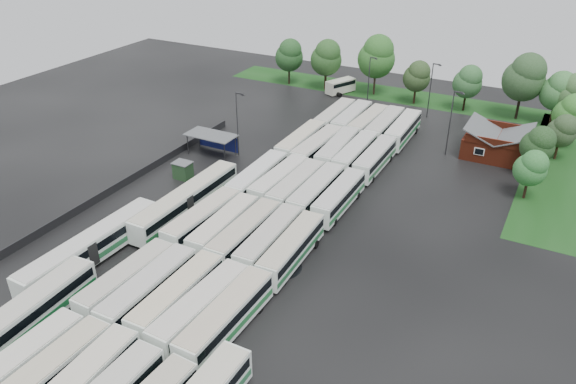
% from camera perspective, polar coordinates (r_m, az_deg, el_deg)
% --- Properties ---
extents(ground, '(160.00, 160.00, 0.00)m').
position_cam_1_polar(ground, '(69.11, -6.16, -5.66)').
color(ground, black).
rests_on(ground, ground).
extents(brick_building, '(10.07, 8.60, 5.39)m').
position_cam_1_polar(brick_building, '(97.20, 20.44, 4.44)').
color(brick_building, maroon).
rests_on(brick_building, ground).
extents(wash_shed, '(8.20, 4.20, 3.58)m').
position_cam_1_polar(wash_shed, '(92.37, -7.67, 5.57)').
color(wash_shed, '#2D2D30').
rests_on(wash_shed, ground).
extents(utility_hut, '(2.70, 2.20, 2.62)m').
position_cam_1_polar(utility_hut, '(85.72, -10.63, 2.20)').
color(utility_hut, '#1B371B').
rests_on(utility_hut, ground).
extents(grass_strip_north, '(80.00, 10.00, 0.01)m').
position_cam_1_polar(grass_strip_north, '(122.08, 11.84, 9.48)').
color(grass_strip_north, '#123D11').
rests_on(grass_strip_north, ground).
extents(grass_strip_east, '(10.00, 50.00, 0.01)m').
position_cam_1_polar(grass_strip_east, '(97.53, 25.98, 2.15)').
color(grass_strip_east, '#123D11').
rests_on(grass_strip_east, ground).
extents(west_fence, '(0.10, 50.00, 1.20)m').
position_cam_1_polar(west_fence, '(86.63, -15.58, 1.36)').
color(west_fence, '#2D2D30').
rests_on(west_fence, ground).
extents(bus_r0c0, '(3.00, 12.91, 3.58)m').
position_cam_1_polar(bus_r0c0, '(56.19, -25.69, -15.77)').
color(bus_r0c0, silver).
rests_on(bus_r0c0, ground).
extents(bus_r0c1, '(2.93, 12.86, 3.57)m').
position_cam_1_polar(bus_r0c1, '(54.35, -23.27, -16.89)').
color(bus_r0c1, silver).
rests_on(bus_r0c1, ground).
extents(bus_r1c0, '(3.07, 12.75, 3.53)m').
position_cam_1_polar(bus_r1c0, '(62.60, -16.03, -8.68)').
color(bus_r1c0, silver).
rests_on(bus_r1c0, ground).
extents(bus_r1c1, '(2.84, 13.06, 3.63)m').
position_cam_1_polar(bus_r1c1, '(60.76, -13.95, -9.57)').
color(bus_r1c1, silver).
rests_on(bus_r1c1, ground).
extents(bus_r1c2, '(2.85, 12.98, 3.61)m').
position_cam_1_polar(bus_r1c2, '(59.18, -11.17, -10.40)').
color(bus_r1c2, silver).
rests_on(bus_r1c2, ground).
extents(bus_r1c3, '(3.31, 13.30, 3.68)m').
position_cam_1_polar(bus_r1c3, '(57.32, -8.83, -11.60)').
color(bus_r1c3, silver).
rests_on(bus_r1c3, ground).
extents(bus_r1c4, '(2.99, 13.34, 3.70)m').
position_cam_1_polar(bus_r1c4, '(55.92, -6.31, -12.58)').
color(bus_r1c4, silver).
rests_on(bus_r1c4, ground).
extents(bus_r2c0, '(3.23, 13.08, 3.62)m').
position_cam_1_polar(bus_r2c0, '(71.21, -8.67, -2.82)').
color(bus_r2c0, silver).
rests_on(bus_r2c0, ground).
extents(bus_r2c1, '(2.95, 12.76, 3.54)m').
position_cam_1_polar(bus_r2c1, '(69.51, -6.51, -3.54)').
color(bus_r2c1, silver).
rests_on(bus_r2c1, ground).
extents(bus_r2c2, '(2.80, 13.08, 3.64)m').
position_cam_1_polar(bus_r2c2, '(67.82, -4.39, -4.27)').
color(bus_r2c2, silver).
rests_on(bus_r2c2, ground).
extents(bus_r2c3, '(3.13, 12.96, 3.59)m').
position_cam_1_polar(bus_r2c3, '(66.59, -1.89, -4.91)').
color(bus_r2c3, silver).
rests_on(bus_r2c3, ground).
extents(bus_r2c4, '(3.16, 12.96, 3.58)m').
position_cam_1_polar(bus_r2c4, '(65.07, 0.37, -5.78)').
color(bus_r2c4, silver).
rests_on(bus_r2c4, ground).
extents(bus_r3c0, '(3.07, 13.38, 3.71)m').
position_cam_1_polar(bus_r3c0, '(80.52, -3.11, 1.45)').
color(bus_r3c0, silver).
rests_on(bus_r3c0, ground).
extents(bus_r3c1, '(3.03, 12.82, 3.55)m').
position_cam_1_polar(bus_r3c1, '(79.62, -0.91, 1.09)').
color(bus_r3c1, silver).
rests_on(bus_r3c1, ground).
extents(bus_r3c2, '(2.83, 12.96, 3.60)m').
position_cam_1_polar(bus_r3c2, '(78.06, 0.86, 0.52)').
color(bus_r3c2, silver).
rests_on(bus_r3c2, ground).
extents(bus_r3c3, '(2.87, 13.16, 3.66)m').
position_cam_1_polar(bus_r3c3, '(76.84, 2.91, 0.02)').
color(bus_r3c3, silver).
rests_on(bus_r3c3, ground).
extents(bus_r3c4, '(2.78, 12.67, 3.52)m').
position_cam_1_polar(bus_r3c4, '(75.94, 5.21, -0.50)').
color(bus_r3c4, silver).
rests_on(bus_r3c4, ground).
extents(bus_r4c0, '(2.95, 13.33, 3.70)m').
position_cam_1_polar(bus_r4c0, '(91.88, 1.31, 5.05)').
color(bus_r4c0, silver).
rests_on(bus_r4c0, ground).
extents(bus_r4c1, '(3.27, 13.37, 3.70)m').
position_cam_1_polar(bus_r4c1, '(90.11, 3.02, 4.52)').
color(bus_r4c1, silver).
rests_on(bus_r4c1, ground).
extents(bus_r4c2, '(3.36, 13.19, 3.64)m').
position_cam_1_polar(bus_r4c2, '(89.49, 5.04, 4.25)').
color(bus_r4c2, silver).
rests_on(bus_r4c2, ground).
extents(bus_r4c3, '(2.92, 13.01, 3.61)m').
position_cam_1_polar(bus_r4c3, '(88.37, 6.83, 3.81)').
color(bus_r4c3, silver).
rests_on(bus_r4c3, ground).
extents(bus_r4c4, '(2.74, 12.70, 3.53)m').
position_cam_1_polar(bus_r4c4, '(87.47, 8.83, 3.37)').
color(bus_r4c4, silver).
rests_on(bus_r4c4, ground).
extents(bus_r5c0, '(2.90, 13.09, 3.64)m').
position_cam_1_polar(bus_r5c0, '(103.04, 4.77, 7.61)').
color(bus_r5c0, silver).
rests_on(bus_r5c0, ground).
extents(bus_r5c1, '(2.99, 13.31, 3.69)m').
position_cam_1_polar(bus_r5c1, '(102.03, 6.49, 7.32)').
color(bus_r5c1, silver).
rests_on(bus_r5c1, ground).
extents(bus_r5c2, '(3.10, 12.92, 3.58)m').
position_cam_1_polar(bus_r5c2, '(100.97, 8.14, 6.94)').
color(bus_r5c2, silver).
rests_on(bus_r5c2, ground).
extents(bus_r5c3, '(2.89, 13.36, 3.72)m').
position_cam_1_polar(bus_r5c3, '(99.77, 9.77, 6.59)').
color(bus_r5c3, silver).
rests_on(bus_r5c3, ground).
extents(bus_r5c4, '(3.07, 13.18, 3.65)m').
position_cam_1_polar(bus_r5c4, '(99.01, 11.59, 6.22)').
color(bus_r5c4, silver).
rests_on(bus_r5c4, ground).
extents(artic_bus_west_a, '(3.65, 19.86, 3.67)m').
position_cam_1_polar(artic_bus_west_a, '(60.67, -26.25, -12.14)').
color(artic_bus_west_a, silver).
rests_on(artic_bus_west_a, ground).
extents(artic_bus_west_b, '(3.05, 19.92, 3.69)m').
position_cam_1_polar(artic_bus_west_b, '(75.79, -10.25, -0.84)').
color(artic_bus_west_b, silver).
rests_on(artic_bus_west_b, ground).
extents(artic_bus_west_c, '(3.38, 19.78, 3.66)m').
position_cam_1_polar(artic_bus_west_c, '(69.10, -19.35, -5.30)').
color(artic_bus_west_c, silver).
rests_on(artic_bus_west_c, ground).
extents(minibus, '(4.96, 7.03, 2.89)m').
position_cam_1_polar(minibus, '(121.76, 5.36, 10.71)').
color(minibus, beige).
rests_on(minibus, ground).
extents(tree_north_0, '(6.13, 6.13, 10.15)m').
position_cam_1_polar(tree_north_0, '(125.85, 0.16, 13.76)').
color(tree_north_0, '#2C2318').
rests_on(tree_north_0, ground).
extents(tree_north_1, '(6.64, 6.64, 10.99)m').
position_cam_1_polar(tree_north_1, '(122.13, 3.95, 13.49)').
color(tree_north_1, '#321E11').
rests_on(tree_north_1, ground).
extents(tree_north_2, '(7.69, 7.69, 12.73)m').
position_cam_1_polar(tree_north_2, '(119.80, 9.03, 13.47)').
color(tree_north_2, '#37261C').
rests_on(tree_north_2, ground).
extents(tree_north_3, '(5.41, 5.41, 8.95)m').
position_cam_1_polar(tree_north_3, '(116.40, 13.01, 11.41)').
color(tree_north_3, '#301D12').
rests_on(tree_north_3, ground).
extents(tree_north_4, '(5.58, 5.58, 9.24)m').
position_cam_1_polar(tree_north_4, '(114.92, 17.85, 10.65)').
color(tree_north_4, black).
rests_on(tree_north_4, ground).
extents(tree_north_5, '(7.69, 7.69, 12.74)m').
position_cam_1_polar(tree_north_5, '(113.25, 22.96, 10.72)').
color(tree_north_5, black).
rests_on(tree_north_5, ground).
extents(tree_north_6, '(6.27, 6.27, 10.38)m').
position_cam_1_polar(tree_north_6, '(112.62, 26.98, 8.95)').
color(tree_north_6, '#392619').
rests_on(tree_north_6, ground).
extents(tree_east_0, '(4.54, 4.54, 7.52)m').
position_cam_1_polar(tree_east_0, '(83.94, 23.50, 2.28)').
color(tree_east_0, black).
rests_on(tree_east_0, ground).
extents(tree_east_1, '(4.97, 4.97, 8.23)m').
position_cam_1_polar(tree_east_1, '(90.96, 24.11, 4.44)').
color(tree_east_1, '#372311').
rests_on(tree_east_1, ground).
extents(tree_east_2, '(4.66, 4.66, 7.71)m').
position_cam_1_polar(tree_east_2, '(98.83, 26.11, 5.62)').
color(tree_east_2, '#392617').
rests_on(tree_east_2, ground).
extents(tree_east_3, '(5.75, 5.75, 9.52)m').
position_cam_1_polar(tree_east_3, '(103.88, 26.90, 7.17)').
color(tree_east_3, black).
rests_on(tree_east_3, ground).
extents(tree_east_4, '(6.21, 6.21, 10.29)m').
position_cam_1_polar(tree_east_4, '(113.15, 25.81, 9.26)').
color(tree_east_4, black).
rests_on(tree_east_4, ground).
extents(lamp_post_ne, '(1.67, 0.33, 10.86)m').
position_cam_1_polar(lamp_post_ne, '(93.63, 16.27, 7.17)').
color(lamp_post_ne, '#2D2D30').
rests_on(lamp_post_ne, ground).
extents(lamp_post_nw, '(1.65, 0.32, 10.72)m').
position_cam_1_polar(lamp_post_nw, '(90.13, -5.11, 7.34)').
color(lamp_post_nw, '#2D2D30').
rests_on(lamp_post_nw, ground).
extents(lamp_post_back_w, '(1.55, 0.30, 10.05)m').
position_cam_1_polar(lamp_post_back_w, '(112.89, 8.28, 11.35)').
color(lamp_post_back_w, '#2D2D30').
rests_on(lamp_post_back_w, ground).
extents(lamp_post_back_e, '(1.61, 0.31, 10.45)m').
position_cam_1_polar(lamp_post_back_e, '(109.45, 14.35, 10.34)').
color(lamp_post_back_e, '#2D2D30').
rests_on(lamp_post_back_e, ground).
extents(puddle_0, '(4.95, 4.95, 0.01)m').
position_cam_1_polar(puddle_0, '(58.56, -18.75, -14.66)').
color(puddle_0, black).
rests_on(puddle_0, ground).
extents(puddle_2, '(7.05, 7.05, 0.01)m').
position_cam_1_polar(puddle_2, '(74.45, -9.24, -3.15)').
color(puddle_2, black).
rests_on(puddle_2, ground).
extents(puddle_3, '(4.95, 4.95, 0.01)m').
position_cam_1_polar(puddle_3, '(65.46, -0.74, -7.66)').
color(puddle_3, black).
rests_on(puddle_3, ground).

